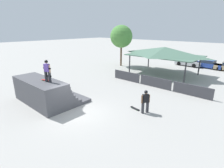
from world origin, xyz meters
name	(u,v)px	position (x,y,z in m)	size (l,w,h in m)	color
ground_plane	(78,113)	(0.00, 0.00, 0.00)	(160.00, 160.00, 0.00)	#A3A09B
quarter_pipe_ramp	(45,92)	(-3.69, -0.51, 0.89)	(5.61, 4.01, 2.03)	#4C4C51
skater_on_deck	(47,70)	(-2.53, -0.67, 3.01)	(0.74, 0.35, 1.70)	#2D2D33
skateboard_on_deck	(46,80)	(-2.98, -0.64, 2.09)	(0.80, 0.41, 0.09)	green
bystander_walking	(146,100)	(3.62, 3.37, 1.03)	(0.45, 0.64, 1.76)	#2D2D33
skateboard_on_ground	(135,108)	(2.70, 3.40, 0.06)	(0.86, 0.32, 0.09)	green
barrier_fence	(155,82)	(1.24, 9.21, 0.53)	(11.09, 0.12, 1.05)	#3D3D42
pavilion_shelter	(165,51)	(-0.77, 15.06, 3.04)	(8.95, 5.98, 3.63)	#2D2D33
tree_beside_pavilion	(121,37)	(-8.52, 15.48, 4.71)	(3.53, 3.53, 6.49)	brown
parked_car_silver	(188,62)	(-0.11, 22.84, 0.60)	(4.26, 2.01, 1.27)	#A8AAAF
parked_car_blue	(209,64)	(2.84, 23.18, 0.60)	(4.23, 2.16, 1.27)	navy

